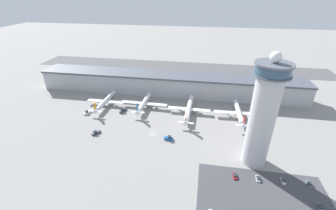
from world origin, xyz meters
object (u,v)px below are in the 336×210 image
(airplane_gate_bravo, at_px, (144,103))
(car_silver_sedan, at_px, (235,176))
(service_truck_catering, at_px, (96,133))
(airplane_gate_delta, at_px, (239,113))
(control_tower, at_px, (263,114))
(service_truck_fuel, at_px, (169,138))
(car_maroon_suv, at_px, (321,207))
(service_truck_water, at_px, (87,112))
(airplane_gate_alpha, at_px, (105,101))
(airplane_gate_charlie, at_px, (189,109))
(car_red_hatchback, at_px, (258,178))
(car_grey_coupe, at_px, (283,181))
(car_yellow_taxi, at_px, (309,184))
(service_truck_baggage, at_px, (123,110))

(airplane_gate_bravo, distance_m, car_silver_sedan, 97.40)
(service_truck_catering, bearing_deg, airplane_gate_delta, 21.21)
(control_tower, distance_m, airplane_gate_bravo, 100.82)
(airplane_gate_delta, bearing_deg, car_silver_sedan, -97.49)
(airplane_gate_bravo, distance_m, service_truck_catering, 48.98)
(service_truck_fuel, height_order, car_maroon_suv, service_truck_fuel)
(control_tower, relative_size, car_silver_sedan, 13.75)
(service_truck_catering, xyz_separation_m, service_truck_water, (-19.73, 25.70, 0.07))
(airplane_gate_alpha, distance_m, car_silver_sedan, 122.92)
(airplane_gate_charlie, xyz_separation_m, car_maroon_suv, (68.36, -78.32, -3.54))
(car_red_hatchback, height_order, car_grey_coupe, car_grey_coupe)
(airplane_gate_bravo, xyz_separation_m, car_yellow_taxi, (106.86, -67.87, -3.69))
(airplane_gate_charlie, relative_size, service_truck_water, 6.07)
(control_tower, relative_size, car_red_hatchback, 14.02)
(service_truck_water, bearing_deg, control_tower, -16.29)
(service_truck_water, bearing_deg, car_grey_coupe, -20.28)
(control_tower, xyz_separation_m, car_red_hatchback, (0.39, -14.84, -31.30))
(service_truck_baggage, xyz_separation_m, car_yellow_taxi, (122.20, -58.48, -0.48))
(service_truck_catering, relative_size, car_maroon_suv, 1.43)
(car_silver_sedan, distance_m, car_grey_coupe, 24.89)
(control_tower, bearing_deg, car_grey_coupe, -47.48)
(airplane_gate_bravo, xyz_separation_m, airplane_gate_charlie, (38.49, -3.44, -0.21))
(service_truck_baggage, distance_m, car_silver_sedan, 103.13)
(service_truck_fuel, bearing_deg, car_yellow_taxi, -18.68)
(control_tower, distance_m, service_truck_catering, 108.97)
(airplane_gate_bravo, height_order, car_silver_sedan, airplane_gate_bravo)
(service_truck_catering, bearing_deg, service_truck_fuel, 1.95)
(car_silver_sedan, distance_m, car_red_hatchback, 12.05)
(airplane_gate_charlie, height_order, car_grey_coupe, airplane_gate_charlie)
(car_yellow_taxi, bearing_deg, car_maroon_suv, -90.04)
(service_truck_fuel, bearing_deg, car_silver_sedan, -33.57)
(service_truck_catering, relative_size, service_truck_water, 0.90)
(service_truck_fuel, height_order, car_yellow_taxi, service_truck_fuel)
(airplane_gate_alpha, distance_m, car_yellow_taxi, 155.62)
(service_truck_water, height_order, car_maroon_suv, service_truck_water)
(airplane_gate_alpha, xyz_separation_m, car_silver_sedan, (103.14, -66.77, -3.55))
(airplane_gate_bravo, xyz_separation_m, service_truck_water, (-42.82, -17.36, -3.31))
(car_silver_sedan, height_order, car_grey_coupe, car_grey_coupe)
(car_silver_sedan, xyz_separation_m, car_yellow_taxi, (37.65, 0.57, 0.02))
(car_maroon_suv, bearing_deg, car_yellow_taxi, 89.96)
(control_tower, height_order, airplane_gate_delta, control_tower)
(service_truck_fuel, height_order, car_grey_coupe, service_truck_fuel)
(control_tower, height_order, car_red_hatchback, control_tower)
(control_tower, xyz_separation_m, car_maroon_suv, (25.98, -28.24, -31.34))
(airplane_gate_bravo, height_order, service_truck_water, airplane_gate_bravo)
(airplane_gate_alpha, relative_size, service_truck_baggage, 4.57)
(airplane_gate_bravo, bearing_deg, airplane_gate_charlie, -5.11)
(service_truck_fuel, height_order, service_truck_water, service_truck_fuel)
(service_truck_water, bearing_deg, car_red_hatchback, -22.34)
(car_maroon_suv, distance_m, car_yellow_taxi, 13.89)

